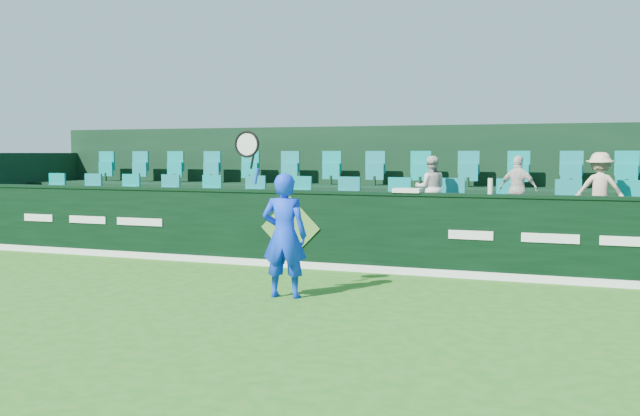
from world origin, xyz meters
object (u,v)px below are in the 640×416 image
at_px(spectator_middle, 518,189).
at_px(spectator_right, 600,189).
at_px(spectator_left, 431,188).
at_px(tennis_player, 284,234).
at_px(towel, 408,190).
at_px(drinks_bottle, 490,186).

xyz_separation_m(spectator_middle, spectator_right, (1.29, 0.00, 0.03)).
bearing_deg(spectator_middle, spectator_left, 16.65).
height_order(tennis_player, spectator_middle, tennis_player).
bearing_deg(spectator_middle, spectator_right, -163.35).
relative_size(spectator_middle, towel, 2.56).
bearing_deg(tennis_player, towel, 65.44).
xyz_separation_m(tennis_player, spectator_middle, (2.79, 3.60, 0.50)).
distance_m(spectator_left, spectator_middle, 1.51).
bearing_deg(spectator_middle, drinks_bottle, 90.45).
distance_m(tennis_player, drinks_bottle, 3.55).
bearing_deg(towel, drinks_bottle, 0.00).
xyz_separation_m(spectator_middle, drinks_bottle, (-0.33, -1.12, 0.10)).
distance_m(towel, drinks_bottle, 1.34).
xyz_separation_m(tennis_player, spectator_right, (4.09, 3.60, 0.53)).
relative_size(tennis_player, drinks_bottle, 9.31).
bearing_deg(spectator_right, spectator_left, -3.06).
bearing_deg(spectator_left, spectator_middle, 165.24).
bearing_deg(drinks_bottle, towel, 180.00).
bearing_deg(towel, tennis_player, -114.56).
xyz_separation_m(spectator_right, towel, (-2.95, -1.12, -0.02)).
bearing_deg(tennis_player, spectator_left, 70.40).
bearing_deg(spectator_middle, towel, 50.69).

